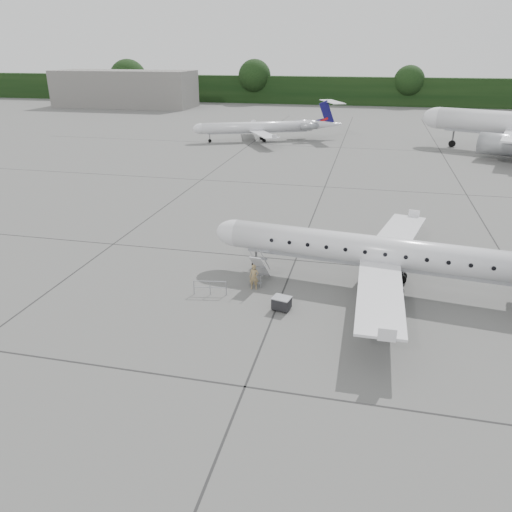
# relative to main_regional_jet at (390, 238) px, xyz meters

# --- Properties ---
(ground) EXTENTS (320.00, 320.00, 0.00)m
(ground) POSITION_rel_main_regional_jet_xyz_m (-2.40, -4.04, -3.67)
(ground) COLOR #585856
(ground) RESTS_ON ground
(treeline) EXTENTS (260.00, 4.00, 8.00)m
(treeline) POSITION_rel_main_regional_jet_xyz_m (-2.40, 125.96, 0.33)
(treeline) COLOR black
(treeline) RESTS_ON ground
(terminal_building) EXTENTS (40.00, 14.00, 10.00)m
(terminal_building) POSITION_rel_main_regional_jet_xyz_m (-72.40, 105.96, 1.33)
(terminal_building) COLOR slate
(terminal_building) RESTS_ON ground
(main_regional_jet) EXTENTS (30.91, 23.93, 7.34)m
(main_regional_jet) POSITION_rel_main_regional_jet_xyz_m (0.00, 0.00, 0.00)
(main_regional_jet) COLOR silver
(main_regional_jet) RESTS_ON ground
(airstair) EXTENTS (1.10, 2.22, 2.30)m
(airstair) POSITION_rel_main_regional_jet_xyz_m (-8.76, -1.09, -2.52)
(airstair) COLOR silver
(airstair) RESTS_ON ground
(passenger) EXTENTS (0.71, 0.52, 1.81)m
(passenger) POSITION_rel_main_regional_jet_xyz_m (-8.91, -2.29, -2.77)
(passenger) COLOR olive
(passenger) RESTS_ON ground
(safety_railing) EXTENTS (2.18, 0.44, 1.00)m
(safety_railing) POSITION_rel_main_regional_jet_xyz_m (-11.61, -3.83, -3.17)
(safety_railing) COLOR gray
(safety_railing) RESTS_ON ground
(baggage_cart) EXTENTS (1.25, 1.09, 0.94)m
(baggage_cart) POSITION_rel_main_regional_jet_xyz_m (-6.51, -4.84, -3.20)
(baggage_cart) COLOR black
(baggage_cart) RESTS_ON ground
(bg_regional_left) EXTENTS (31.37, 27.64, 6.83)m
(bg_regional_left) POSITION_rel_main_regional_jet_xyz_m (-22.12, 57.16, -0.26)
(bg_regional_left) COLOR silver
(bg_regional_left) RESTS_ON ground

